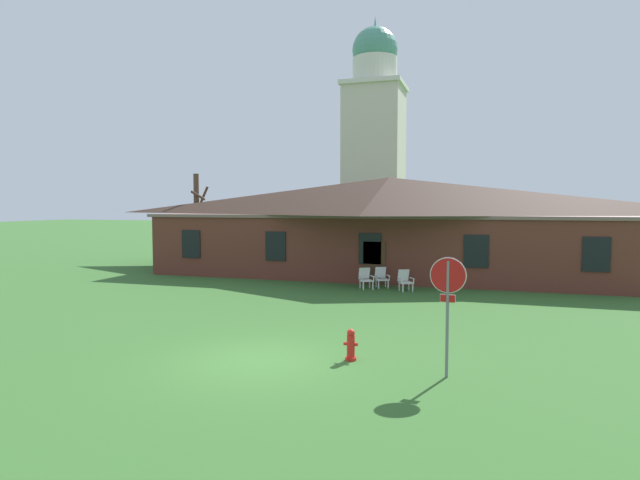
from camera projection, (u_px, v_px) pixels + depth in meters
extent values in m
plane|color=#336028|center=(258.00, 361.00, 13.08)|extent=(200.00, 200.00, 0.00)
cube|color=brown|center=(389.00, 244.00, 30.21)|extent=(24.60, 10.00, 3.20)
cube|color=#795B55|center=(389.00, 215.00, 30.10)|extent=(25.10, 10.20, 0.16)
pyramid|color=black|center=(389.00, 196.00, 30.02)|extent=(25.59, 10.40, 2.06)
cube|color=black|center=(191.00, 244.00, 28.39)|extent=(1.10, 0.06, 1.50)
cube|color=black|center=(276.00, 246.00, 26.90)|extent=(1.10, 0.06, 1.50)
cube|color=black|center=(370.00, 249.00, 25.41)|extent=(1.10, 0.06, 1.50)
cube|color=black|center=(476.00, 251.00, 23.93)|extent=(1.10, 0.06, 1.50)
cube|color=black|center=(596.00, 254.00, 22.44)|extent=(1.10, 0.06, 1.50)
cube|color=#422819|center=(374.00, 263.00, 25.40)|extent=(1.10, 0.06, 2.10)
cube|color=beige|center=(374.00, 169.00, 45.80)|extent=(4.80, 4.80, 13.89)
cube|color=silver|center=(375.00, 86.00, 45.33)|extent=(5.18, 5.18, 0.36)
cylinder|color=silver|center=(375.00, 71.00, 45.24)|extent=(3.80, 3.80, 2.20)
sphere|color=#4C8E7A|center=(375.00, 50.00, 45.12)|extent=(3.88, 3.88, 3.88)
cone|color=#4C8E7A|center=(375.00, 22.00, 44.97)|extent=(0.24, 0.24, 1.00)
cylinder|color=slate|center=(447.00, 320.00, 11.73)|extent=(0.07, 0.07, 2.63)
cylinder|color=white|center=(448.00, 275.00, 11.68)|extent=(0.80, 0.08, 0.81)
cylinder|color=#B71414|center=(448.00, 275.00, 11.66)|extent=(0.76, 0.08, 0.76)
cube|color=#B71414|center=(448.00, 299.00, 11.70)|extent=(0.32, 0.05, 0.16)
cube|color=white|center=(448.00, 298.00, 11.71)|extent=(0.34, 0.04, 0.18)
cube|color=silver|center=(373.00, 286.00, 24.06)|extent=(0.07, 0.07, 0.36)
cube|color=silver|center=(363.00, 286.00, 23.95)|extent=(0.07, 0.07, 0.36)
cube|color=silver|center=(369.00, 284.00, 24.49)|extent=(0.07, 0.07, 0.36)
cube|color=silver|center=(360.00, 285.00, 24.38)|extent=(0.07, 0.07, 0.36)
cube|color=silver|center=(366.00, 281.00, 24.21)|extent=(0.73, 0.73, 0.05)
cube|color=silver|center=(364.00, 273.00, 24.49)|extent=(0.54, 0.43, 0.54)
cube|color=silver|center=(373.00, 276.00, 24.25)|extent=(0.30, 0.43, 0.03)
cube|color=silver|center=(374.00, 279.00, 24.10)|extent=(0.06, 0.06, 0.22)
cube|color=silver|center=(361.00, 277.00, 24.10)|extent=(0.30, 0.43, 0.03)
cube|color=silver|center=(362.00, 280.00, 23.96)|extent=(0.06, 0.06, 0.22)
cube|color=white|center=(388.00, 285.00, 24.34)|extent=(0.07, 0.07, 0.36)
cube|color=white|center=(379.00, 285.00, 24.27)|extent=(0.07, 0.07, 0.36)
cube|color=white|center=(386.00, 283.00, 24.78)|extent=(0.07, 0.07, 0.36)
cube|color=white|center=(376.00, 283.00, 24.71)|extent=(0.07, 0.07, 0.36)
cube|color=white|center=(382.00, 280.00, 24.51)|extent=(0.71, 0.71, 0.05)
cube|color=white|center=(380.00, 272.00, 24.80)|extent=(0.54, 0.40, 0.54)
cube|color=white|center=(388.00, 275.00, 24.52)|extent=(0.26, 0.45, 0.03)
cube|color=white|center=(389.00, 278.00, 24.37)|extent=(0.05, 0.05, 0.22)
cube|color=white|center=(376.00, 276.00, 24.43)|extent=(0.26, 0.45, 0.03)
cube|color=white|center=(377.00, 279.00, 24.28)|extent=(0.05, 0.05, 0.22)
cube|color=silver|center=(413.00, 288.00, 23.41)|extent=(0.07, 0.07, 0.36)
cube|color=silver|center=(403.00, 288.00, 23.31)|extent=(0.07, 0.07, 0.36)
cube|color=silver|center=(409.00, 286.00, 23.84)|extent=(0.07, 0.07, 0.36)
cube|color=silver|center=(399.00, 287.00, 23.74)|extent=(0.07, 0.07, 0.36)
cube|color=silver|center=(406.00, 283.00, 23.56)|extent=(0.73, 0.72, 0.05)
cube|color=silver|center=(403.00, 275.00, 23.84)|extent=(0.54, 0.42, 0.54)
cube|color=silver|center=(412.00, 278.00, 23.59)|extent=(0.29, 0.43, 0.03)
cube|color=silver|center=(414.00, 281.00, 23.44)|extent=(0.05, 0.05, 0.22)
cube|color=silver|center=(400.00, 279.00, 23.46)|extent=(0.29, 0.43, 0.03)
cube|color=silver|center=(401.00, 282.00, 23.31)|extent=(0.05, 0.05, 0.22)
cylinder|color=brown|center=(197.00, 218.00, 35.18)|extent=(0.36, 0.36, 5.93)
cylinder|color=brown|center=(202.00, 200.00, 35.54)|extent=(1.19, 0.45, 1.82)
cylinder|color=brown|center=(202.00, 214.00, 34.98)|extent=(0.28, 1.02, 0.91)
cylinder|color=brown|center=(198.00, 195.00, 34.68)|extent=(0.81, 0.80, 0.68)
cylinder|color=red|center=(351.00, 359.00, 13.12)|extent=(0.28, 0.28, 0.08)
cylinder|color=red|center=(351.00, 346.00, 13.10)|extent=(0.20, 0.20, 0.55)
sphere|color=red|center=(351.00, 333.00, 13.08)|extent=(0.20, 0.20, 0.20)
cylinder|color=red|center=(346.00, 344.00, 13.14)|extent=(0.10, 0.08, 0.08)
cylinder|color=red|center=(356.00, 344.00, 13.06)|extent=(0.10, 0.08, 0.08)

